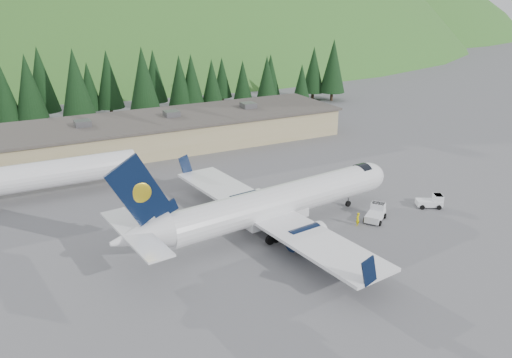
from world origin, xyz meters
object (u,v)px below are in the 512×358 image
object	(u,v)px
second_airliner	(26,177)
baggage_tug_b	(432,201)
baggage_tug_a	(376,213)
airliner	(273,204)
ramp_worker	(358,219)
terminal_building	(145,134)

from	to	relation	value
second_airliner	baggage_tug_b	world-z (taller)	second_airliner
baggage_tug_a	baggage_tug_b	size ratio (longest dim) A/B	1.08
airliner	ramp_worker	world-z (taller)	airliner
terminal_building	ramp_worker	world-z (taller)	terminal_building
second_airliner	baggage_tug_b	size ratio (longest dim) A/B	7.91
terminal_building	ramp_worker	distance (m)	43.75
second_airliner	baggage_tug_a	world-z (taller)	second_airliner
second_airliner	terminal_building	world-z (taller)	second_airliner
second_airliner	baggage_tug_a	bearing A→B (deg)	-34.99
airliner	ramp_worker	bearing A→B (deg)	-27.89
baggage_tug_b	ramp_worker	xyz separation A→B (m)	(-11.68, -0.01, 0.07)
terminal_building	baggage_tug_a	bearing A→B (deg)	-68.53
baggage_tug_a	terminal_building	xyz separation A→B (m)	(-16.25, 41.31, 1.81)
airliner	baggage_tug_a	size ratio (longest dim) A/B	9.57
airliner	baggage_tug_b	bearing A→B (deg)	-16.62
airliner	baggage_tug_a	distance (m)	12.90
airliner	baggage_tug_b	size ratio (longest dim) A/B	10.35
baggage_tug_b	ramp_worker	distance (m)	11.68
second_airliner	terminal_building	bearing A→B (deg)	38.78
baggage_tug_a	ramp_worker	bearing A→B (deg)	151.57
baggage_tug_a	ramp_worker	distance (m)	3.01
baggage_tug_a	second_airliner	bearing A→B (deg)	110.07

